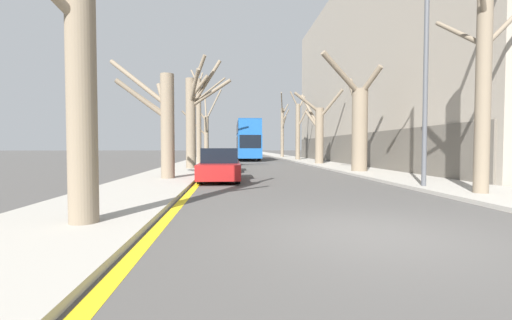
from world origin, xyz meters
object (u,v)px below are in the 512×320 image
(street_tree_left_2, at_px, (193,116))
(street_tree_left_3, at_px, (199,117))
(parked_car_1, at_px, (223,161))
(street_tree_left_4, at_px, (206,132))
(street_tree_left_1, at_px, (162,120))
(street_tree_right_0, at_px, (484,62))
(street_tree_right_2, at_px, (318,130))
(double_decker_bus, at_px, (248,138))
(street_tree_right_1, at_px, (359,123))
(lamp_post, at_px, (423,59))
(parked_car_2, at_px, (225,158))
(parked_car_0, at_px, (220,165))
(street_tree_right_3, at_px, (298,129))
(street_tree_left_0, at_px, (81,42))
(street_tree_right_4, at_px, (283,130))

(street_tree_left_2, bearing_deg, street_tree_left_3, 92.44)
(parked_car_1, bearing_deg, street_tree_left_4, 97.56)
(street_tree_left_1, bearing_deg, street_tree_right_0, -28.49)
(street_tree_right_2, relative_size, double_decker_bus, 0.60)
(street_tree_right_1, relative_size, lamp_post, 0.81)
(street_tree_left_4, distance_m, street_tree_right_2, 13.88)
(street_tree_right_0, height_order, parked_car_2, street_tree_right_0)
(double_decker_bus, bearing_deg, street_tree_right_1, -75.07)
(street_tree_right_2, distance_m, parked_car_0, 15.54)
(street_tree_right_3, distance_m, parked_car_1, 18.88)
(street_tree_left_2, bearing_deg, double_decker_bus, 75.30)
(lamp_post, bearing_deg, street_tree_left_3, 116.47)
(street_tree_left_1, distance_m, street_tree_right_1, 10.97)
(parked_car_1, relative_size, parked_car_2, 0.87)
(street_tree_left_0, xyz_separation_m, lamp_post, (9.36, 5.19, 1.18))
(double_decker_bus, bearing_deg, parked_car_1, -97.69)
(street_tree_left_1, height_order, street_tree_right_4, street_tree_right_4)
(street_tree_left_2, bearing_deg, parked_car_1, -37.06)
(street_tree_right_2, distance_m, street_tree_right_4, 19.52)
(street_tree_left_0, xyz_separation_m, parked_car_1, (2.17, 14.67, -2.74))
(parked_car_1, bearing_deg, street_tree_left_0, -98.42)
(parked_car_2, xyz_separation_m, lamp_post, (7.19, -16.04, 3.93))
(street_tree_left_0, distance_m, street_tree_left_1, 9.08)
(parked_car_2, relative_size, lamp_post, 0.55)
(street_tree_right_2, bearing_deg, street_tree_right_4, 90.24)
(street_tree_right_1, distance_m, parked_car_2, 11.72)
(street_tree_left_3, height_order, parked_car_2, street_tree_left_3)
(street_tree_right_2, bearing_deg, street_tree_right_3, 89.21)
(lamp_post, bearing_deg, street_tree_right_3, 88.19)
(street_tree_left_2, relative_size, parked_car_1, 1.84)
(street_tree_right_0, relative_size, lamp_post, 1.08)
(street_tree_right_0, relative_size, parked_car_1, 2.25)
(street_tree_left_1, relative_size, street_tree_left_3, 0.66)
(street_tree_left_3, xyz_separation_m, street_tree_right_1, (10.07, -11.43, -1.33))
(street_tree_left_2, relative_size, lamp_post, 0.88)
(parked_car_2, height_order, lamp_post, lamp_post)
(street_tree_left_4, height_order, parked_car_0, street_tree_left_4)
(street_tree_right_4, xyz_separation_m, parked_car_1, (-7.81, -26.94, -3.35))
(street_tree_left_1, bearing_deg, parked_car_1, 65.81)
(street_tree_right_0, relative_size, street_tree_right_4, 1.00)
(street_tree_left_4, bearing_deg, double_decker_bus, 14.58)
(street_tree_left_3, height_order, street_tree_right_1, street_tree_left_3)
(street_tree_left_4, distance_m, parked_car_1, 17.27)
(street_tree_left_3, xyz_separation_m, double_decker_bus, (4.72, 8.63, -1.69))
(street_tree_right_4, distance_m, parked_car_1, 28.25)
(street_tree_right_0, distance_m, street_tree_right_3, 28.19)
(street_tree_right_3, bearing_deg, parked_car_0, -109.54)
(street_tree_right_3, bearing_deg, street_tree_right_4, 91.20)
(parked_car_0, xyz_separation_m, lamp_post, (7.19, -3.73, 3.88))
(street_tree_right_1, relative_size, street_tree_right_2, 1.08)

